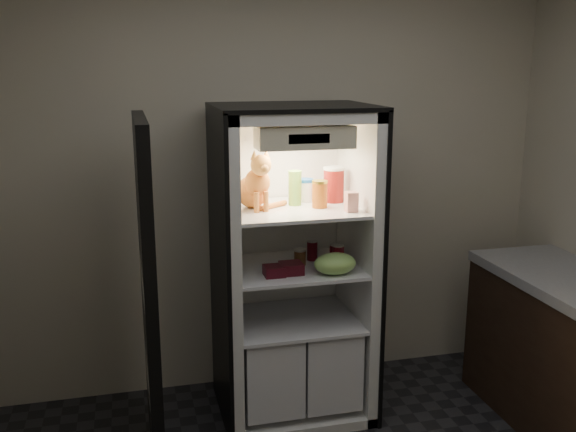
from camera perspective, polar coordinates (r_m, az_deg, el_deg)
name	(u,v)px	position (r m, az deg, el deg)	size (l,w,h in m)	color
room_shell	(385,197)	(2.39, 8.63, 1.67)	(3.60, 3.60, 3.60)	white
refrigerator	(292,286)	(3.89, 0.32, -6.24)	(0.90, 0.72, 1.88)	white
fridge_door	(149,300)	(3.40, -12.25, -7.31)	(0.06, 0.87, 1.85)	black
tabby_cat	(255,186)	(3.65, -2.94, 2.70)	(0.31, 0.34, 0.35)	#D9591B
parmesan_shaker	(295,188)	(3.74, 0.62, 2.51)	(0.08, 0.08, 0.20)	#238127
mayo_tub	(305,190)	(3.85, 1.52, 2.33)	(0.10, 0.10, 0.14)	white
salsa_jar	(320,194)	(3.68, 2.83, 1.97)	(0.09, 0.09, 0.16)	maroon
pepper_jar	(334,184)	(3.84, 4.08, 2.82)	(0.12, 0.12, 0.21)	#9E2215
cream_carton	(351,202)	(3.60, 5.65, 1.27)	(0.07, 0.07, 0.11)	white
soda_can_a	(312,251)	(3.87, 2.16, -3.09)	(0.06, 0.06, 0.12)	black
soda_can_b	(335,254)	(3.81, 4.19, -3.41)	(0.06, 0.06, 0.12)	black
soda_can_c	(338,256)	(3.75, 4.48, -3.58)	(0.07, 0.07, 0.13)	black
condiment_jar	(300,257)	(3.78, 1.07, -3.66)	(0.07, 0.07, 0.10)	#563318
grape_bag	(335,264)	(3.63, 4.21, -4.24)	(0.24, 0.18, 0.12)	#8FD262
berry_box_left	(274,271)	(3.60, -1.25, -4.90)	(0.11, 0.11, 0.06)	#500D13
berry_box_right	(291,268)	(3.64, 0.29, -4.65)	(0.12, 0.12, 0.06)	#500D13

